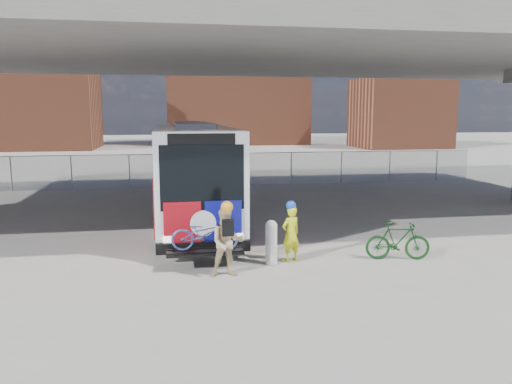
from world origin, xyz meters
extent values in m
plane|color=#9E9991|center=(0.00, 0.00, 0.00)|extent=(160.00, 160.00, 0.00)
cube|color=silver|center=(-2.00, 3.62, 1.95)|extent=(2.55, 12.00, 3.20)
cube|color=black|center=(-2.00, 4.12, 2.59)|extent=(2.61, 11.00, 1.28)
cube|color=black|center=(-2.00, -2.33, 2.33)|extent=(2.24, 0.12, 1.76)
cube|color=black|center=(-2.00, -2.33, 3.36)|extent=(1.78, 0.12, 0.30)
cube|color=black|center=(-2.00, -2.43, 0.45)|extent=(2.55, 0.20, 0.30)
cube|color=maroon|center=(-2.55, -2.40, 1.10)|extent=(1.00, 0.08, 1.20)
cube|color=navy|center=(-1.45, -2.40, 1.10)|extent=(1.00, 0.08, 1.20)
cylinder|color=silver|center=(-2.00, -2.42, 1.10)|extent=(0.70, 0.06, 0.70)
cube|color=gray|center=(-2.00, 3.62, 3.62)|extent=(1.28, 7.20, 0.14)
cube|color=black|center=(-2.00, -2.93, 0.45)|extent=(2.00, 0.70, 0.06)
cylinder|color=black|center=(-3.15, -0.78, 0.50)|extent=(0.30, 1.00, 1.00)
cylinder|color=black|center=(-0.85, -0.78, 0.50)|extent=(0.30, 1.00, 1.00)
cylinder|color=black|center=(-3.15, 7.82, 0.50)|extent=(0.30, 1.00, 1.00)
cylinder|color=black|center=(-0.85, 7.82, 0.50)|extent=(0.30, 1.00, 1.00)
cube|color=maroon|center=(-3.30, -0.18, 1.30)|extent=(0.06, 2.60, 1.70)
cube|color=navy|center=(-3.30, 1.42, 1.30)|extent=(0.06, 1.40, 1.70)
cube|color=maroon|center=(-0.70, -0.18, 1.30)|extent=(0.06, 2.60, 1.70)
cube|color=navy|center=(-0.70, 1.42, 1.30)|extent=(0.06, 1.40, 1.70)
imported|color=#3E4789|center=(-2.00, -2.93, 0.94)|extent=(1.81, 0.84, 0.91)
cube|color=#605E59|center=(0.00, 4.00, 6.75)|extent=(40.00, 16.00, 1.50)
cube|color=#605E59|center=(0.00, 4.00, 7.55)|extent=(40.00, 0.60, 0.80)
cylinder|color=gray|center=(-8.00, 12.00, 0.90)|extent=(0.06, 0.06, 1.80)
cylinder|color=gray|center=(-4.00, 12.00, 0.90)|extent=(0.06, 0.06, 1.80)
cylinder|color=gray|center=(0.00, 12.00, 0.90)|extent=(0.06, 0.06, 1.80)
cylinder|color=gray|center=(4.00, 12.00, 0.90)|extent=(0.06, 0.06, 1.80)
cylinder|color=gray|center=(8.00, 12.00, 0.90)|extent=(0.06, 0.06, 1.80)
cylinder|color=gray|center=(12.00, 12.00, 0.90)|extent=(0.06, 0.06, 1.80)
plane|color=gray|center=(0.00, 12.00, 0.90)|extent=(30.00, 0.00, 30.00)
cube|color=gray|center=(0.00, 12.00, 1.82)|extent=(30.00, 0.05, 0.04)
cube|color=brown|center=(-18.00, 45.00, 5.00)|extent=(14.00, 10.00, 10.00)
cube|color=brown|center=(6.00, 52.00, 6.00)|extent=(18.00, 12.00, 12.00)
cube|color=brown|center=(24.00, 40.00, 4.00)|extent=(10.00, 8.00, 8.00)
cylinder|color=brown|center=(14.00, 55.00, 12.50)|extent=(2.20, 2.20, 25.00)
cylinder|color=white|center=(-0.21, -2.84, 0.53)|extent=(0.32, 0.32, 1.05)
sphere|color=white|center=(-0.21, -2.84, 1.05)|extent=(0.32, 0.32, 0.32)
imported|color=yellow|center=(0.37, -2.68, 0.77)|extent=(0.66, 0.57, 1.54)
sphere|color=blue|center=(0.37, -2.68, 1.56)|extent=(0.27, 0.27, 0.27)
imported|color=tan|center=(-1.49, -3.66, 0.87)|extent=(0.87, 0.68, 1.74)
sphere|color=orange|center=(-1.49, -3.66, 1.76)|extent=(0.30, 0.30, 0.30)
cube|color=black|center=(-1.50, -3.86, 1.29)|extent=(0.28, 0.17, 0.40)
imported|color=#133D16|center=(3.33, -3.03, 0.53)|extent=(1.84, 0.86, 1.06)
camera|label=1|loc=(-2.84, -15.58, 4.04)|focal=35.00mm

